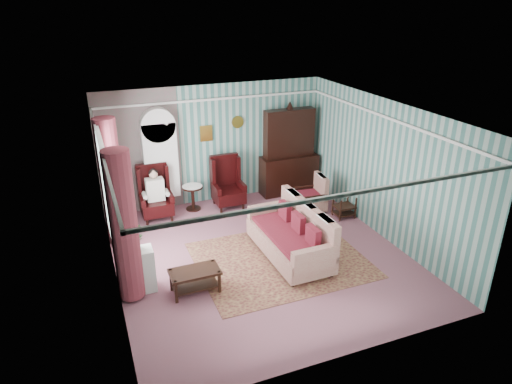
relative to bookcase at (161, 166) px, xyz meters
name	(u,v)px	position (x,y,z in m)	size (l,w,h in m)	color
floor	(260,256)	(1.35, -2.84, -1.12)	(6.00, 6.00, 0.00)	#824B56
room_shell	(225,162)	(0.73, -2.66, 0.89)	(5.53, 6.02, 2.91)	#3D6F67
bookcase	(161,166)	(0.00, 0.00, 0.00)	(0.80, 0.28, 2.24)	white
dresser_hutch	(290,149)	(3.25, -0.12, 0.06)	(1.50, 0.56, 2.36)	black
wingback_left	(155,193)	(-0.25, -0.39, -0.50)	(0.76, 0.80, 1.25)	black
wingback_right	(228,183)	(1.50, -0.39, -0.50)	(0.76, 0.80, 1.25)	black
seated_woman	(155,195)	(-0.25, -0.39, -0.53)	(0.44, 0.40, 1.18)	white
round_side_table	(193,198)	(0.65, -0.24, -0.82)	(0.50, 0.50, 0.60)	black
nest_table	(344,206)	(3.82, -1.94, -0.85)	(0.45, 0.38, 0.54)	black
plant_stand	(138,271)	(-1.05, -3.14, -0.72)	(0.55, 0.35, 0.80)	white
rug	(280,260)	(1.65, -3.14, -1.11)	(3.20, 2.60, 0.01)	#541C1D
sofa	(289,234)	(1.86, -3.07, -0.62)	(2.16, 0.94, 0.99)	beige
floral_armchair	(310,192)	(3.24, -1.34, -0.63)	(0.73, 0.88, 0.97)	beige
coffee_table	(195,281)	(-0.15, -3.53, -0.91)	(0.86, 0.47, 0.42)	black
potted_plant_a	(133,243)	(-1.09, -3.19, -0.13)	(0.33, 0.29, 0.37)	#28541A
potted_plant_b	(135,236)	(-1.03, -3.01, -0.11)	(0.23, 0.19, 0.43)	#264D18
potted_plant_c	(130,238)	(-1.11, -3.05, -0.12)	(0.23, 0.23, 0.41)	#174B17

